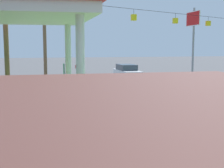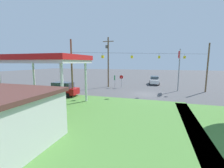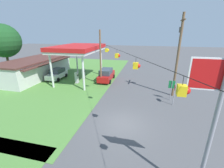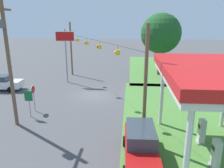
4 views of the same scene
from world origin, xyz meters
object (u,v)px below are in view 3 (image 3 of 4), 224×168
at_px(fuel_pump_far, 84,74).
at_px(tree_behind_station, 3,41).
at_px(fuel_pump_near, 77,78).
at_px(car_at_pumps_front, 106,75).
at_px(car_at_pumps_rear, 57,74).
at_px(stop_sign_roadside, 175,90).
at_px(route_sign, 172,87).
at_px(gas_station_canopy, 78,49).
at_px(gas_station_store, 36,68).
at_px(stop_sign_overhead, 220,100).
at_px(utility_pole_main, 178,52).

relative_size(fuel_pump_far, tree_behind_station, 0.19).
xyz_separation_m(fuel_pump_near, car_at_pumps_front, (2.20, -4.24, 0.19)).
relative_size(car_at_pumps_rear, stop_sign_roadside, 1.75).
xyz_separation_m(fuel_pump_far, route_sign, (-5.85, -13.63, 0.87)).
bearing_deg(fuel_pump_far, gas_station_canopy, 179.94).
bearing_deg(car_at_pumps_front, gas_station_store, 91.48).
xyz_separation_m(car_at_pumps_rear, stop_sign_overhead, (-15.80, -17.76, 4.31)).
height_order(gas_station_canopy, fuel_pump_far, gas_station_canopy).
bearing_deg(stop_sign_roadside, car_at_pumps_front, -125.12).
height_order(gas_station_store, car_at_pumps_rear, gas_station_store).
xyz_separation_m(car_at_pumps_front, tree_behind_station, (0.27, 19.68, 5.10)).
bearing_deg(gas_station_store, utility_pole_main, -97.97).
bearing_deg(gas_station_canopy, tree_behind_station, 85.75).
bearing_deg(car_at_pumps_rear, stop_sign_overhead, 46.60).
bearing_deg(fuel_pump_near, fuel_pump_far, 0.00).
height_order(gas_station_canopy, gas_station_store, gas_station_canopy).
bearing_deg(car_at_pumps_front, utility_pole_main, -113.20).
xyz_separation_m(fuel_pump_far, utility_pole_main, (-4.32, -14.10, 4.61)).
height_order(gas_station_canopy, car_at_pumps_front, gas_station_canopy).
height_order(car_at_pumps_rear, stop_sign_roadside, stop_sign_roadside).
bearing_deg(utility_pole_main, tree_behind_station, 82.00).
relative_size(gas_station_canopy, utility_pole_main, 0.97).
relative_size(car_at_pumps_front, utility_pole_main, 0.53).
bearing_deg(car_at_pumps_front, fuel_pump_near, 115.67).
relative_size(gas_station_store, fuel_pump_near, 7.99).
bearing_deg(fuel_pump_near, stop_sign_overhead, -137.17).
bearing_deg(gas_station_store, fuel_pump_far, -82.30).
xyz_separation_m(car_at_pumps_front, route_sign, (-5.41, -9.38, 0.68)).
distance_m(gas_station_store, tree_behind_station, 8.29).
xyz_separation_m(gas_station_canopy, gas_station_store, (0.17, 8.52, -3.55)).
xyz_separation_m(fuel_pump_near, stop_sign_roadside, (-4.51, -13.78, 0.98)).
bearing_deg(stop_sign_overhead, car_at_pumps_front, 28.92).
bearing_deg(stop_sign_roadside, route_sign, -173.27).
bearing_deg(utility_pole_main, car_at_pumps_rear, 81.00).
distance_m(gas_station_store, route_sign, 22.64).
bearing_deg(utility_pole_main, route_sign, 162.70).
bearing_deg(car_at_pumps_rear, car_at_pumps_front, 94.81).
xyz_separation_m(gas_station_store, car_at_pumps_front, (0.71, -12.77, -0.63)).
height_order(fuel_pump_far, stop_sign_roadside, stop_sign_roadside).
distance_m(gas_station_canopy, stop_sign_overhead, 20.86).
bearing_deg(utility_pole_main, stop_sign_roadside, 173.51).
height_order(car_at_pumps_rear, route_sign, route_sign).
relative_size(route_sign, tree_behind_station, 0.26).
relative_size(gas_station_store, route_sign, 5.86).
relative_size(gas_station_store, car_at_pumps_front, 2.74).
height_order(gas_station_store, tree_behind_station, tree_behind_station).
xyz_separation_m(fuel_pump_far, car_at_pumps_front, (-0.44, -4.24, 0.19)).
bearing_deg(fuel_pump_far, route_sign, -113.21).
relative_size(fuel_pump_near, car_at_pumps_front, 0.34).
xyz_separation_m(gas_station_store, route_sign, (-4.69, -22.15, 0.06)).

